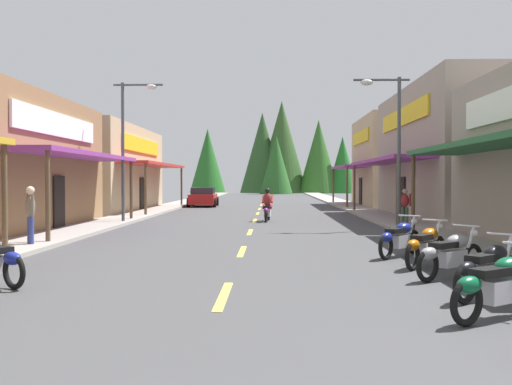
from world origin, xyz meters
The scene contains 19 objects.
ground centered at (0.00, 33.06, -0.05)m, with size 10.80×96.11×0.10m, color #424244.
sidewalk_left centered at (-6.43, 33.06, 0.06)m, with size 2.06×96.11×0.12m, color #9E9991.
sidewalk_right centered at (6.43, 33.06, 0.06)m, with size 2.06×96.11×0.12m, color #9E9991.
centerline_dashes centered at (0.00, 35.28, 0.01)m, with size 0.16×69.38×0.01m.
storefront_left_far centered at (-11.53, 35.44, 2.64)m, with size 10.02×13.90×5.27m.
storefront_right_middle centered at (11.47, 28.44, 3.29)m, with size 9.89×13.91×6.57m.
storefront_right_far centered at (11.04, 42.18, 3.27)m, with size 9.03×10.13×6.55m.
streetlamp_left centered at (-5.46, 24.55, 4.08)m, with size 2.19×0.30×6.25m.
streetlamp_right centered at (5.45, 21.91, 3.92)m, with size 2.19×0.30×5.97m.
motorcycle_parked_right_1 centered at (3.98, 7.24, 0.49)m, with size 1.81×1.31×1.04m.
motorcycle_parked_right_2 centered at (4.37, 8.69, 0.49)m, with size 1.66×1.51×1.04m.
motorcycle_parked_right_3 centered at (4.32, 10.55, 0.49)m, with size 1.74×1.41×1.04m.
motorcycle_parked_right_4 centered at (4.25, 12.09, 0.49)m, with size 1.38×1.76×1.04m.
motorcycle_parked_right_5 centered at (4.03, 13.72, 0.49)m, with size 1.44×1.72×1.04m.
rider_cruising_lead centered at (0.60, 26.09, 0.66)m, with size 0.60×2.14×1.57m.
pedestrian_by_shop centered at (6.45, 23.68, 0.91)m, with size 0.44×0.44×1.57m.
pedestrian_waiting centered at (-6.09, 15.40, 1.03)m, with size 0.42×0.47×1.77m.
parked_car_curbside centered at (-4.20, 41.10, 0.69)m, with size 2.18×4.36×1.40m.
treeline_backdrop centered at (1.82, 84.98, 5.69)m, with size 25.10×12.76×13.75m.
Camera 1 is at (0.80, -0.85, 1.95)m, focal length 40.43 mm.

